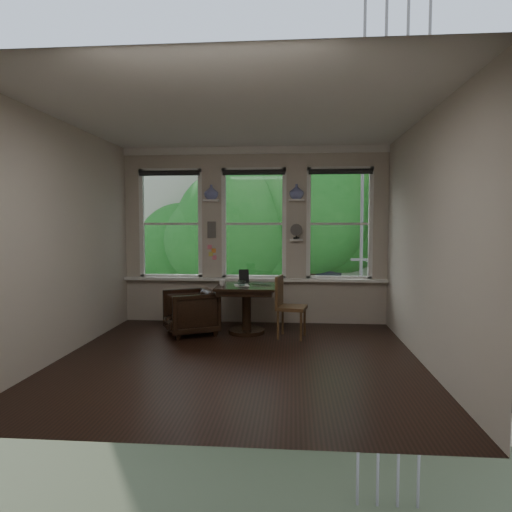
# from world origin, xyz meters

# --- Properties ---
(ground) EXTENTS (4.50, 4.50, 0.00)m
(ground) POSITION_xyz_m (0.00, 0.00, 0.00)
(ground) COLOR black
(ground) RESTS_ON ground
(ceiling) EXTENTS (4.50, 4.50, 0.00)m
(ceiling) POSITION_xyz_m (0.00, 0.00, 3.00)
(ceiling) COLOR silver
(ceiling) RESTS_ON ground
(wall_back) EXTENTS (4.50, 0.00, 4.50)m
(wall_back) POSITION_xyz_m (0.00, 2.25, 1.50)
(wall_back) COLOR #BCAEA0
(wall_back) RESTS_ON ground
(wall_front) EXTENTS (4.50, 0.00, 4.50)m
(wall_front) POSITION_xyz_m (0.00, -2.25, 1.50)
(wall_front) COLOR #BCAEA0
(wall_front) RESTS_ON ground
(wall_left) EXTENTS (0.00, 4.50, 4.50)m
(wall_left) POSITION_xyz_m (-2.25, 0.00, 1.50)
(wall_left) COLOR #BCAEA0
(wall_left) RESTS_ON ground
(wall_right) EXTENTS (0.00, 4.50, 4.50)m
(wall_right) POSITION_xyz_m (2.25, 0.00, 1.50)
(wall_right) COLOR #BCAEA0
(wall_right) RESTS_ON ground
(window_left) EXTENTS (1.10, 0.12, 1.90)m
(window_left) POSITION_xyz_m (-1.45, 2.25, 1.70)
(window_left) COLOR white
(window_left) RESTS_ON ground
(window_center) EXTENTS (1.10, 0.12, 1.90)m
(window_center) POSITION_xyz_m (0.00, 2.25, 1.70)
(window_center) COLOR white
(window_center) RESTS_ON ground
(window_right) EXTENTS (1.10, 0.12, 1.90)m
(window_right) POSITION_xyz_m (1.45, 2.25, 1.70)
(window_right) COLOR white
(window_right) RESTS_ON ground
(shelf_left) EXTENTS (0.26, 0.16, 0.03)m
(shelf_left) POSITION_xyz_m (-0.72, 2.15, 2.10)
(shelf_left) COLOR white
(shelf_left) RESTS_ON ground
(shelf_right) EXTENTS (0.26, 0.16, 0.03)m
(shelf_right) POSITION_xyz_m (0.72, 2.15, 2.10)
(shelf_right) COLOR white
(shelf_right) RESTS_ON ground
(intercom) EXTENTS (0.14, 0.06, 0.28)m
(intercom) POSITION_xyz_m (-0.72, 2.18, 1.60)
(intercom) COLOR #59544F
(intercom) RESTS_ON ground
(sticky_notes) EXTENTS (0.16, 0.01, 0.24)m
(sticky_notes) POSITION_xyz_m (-0.72, 2.19, 1.25)
(sticky_notes) COLOR pink
(sticky_notes) RESTS_ON ground
(desk_fan) EXTENTS (0.20, 0.20, 0.24)m
(desk_fan) POSITION_xyz_m (0.72, 2.13, 1.53)
(desk_fan) COLOR #59544F
(desk_fan) RESTS_ON ground
(vase_left) EXTENTS (0.24, 0.24, 0.25)m
(vase_left) POSITION_xyz_m (-0.72, 2.15, 2.24)
(vase_left) COLOR silver
(vase_left) RESTS_ON shelf_left
(vase_right) EXTENTS (0.24, 0.24, 0.25)m
(vase_right) POSITION_xyz_m (0.72, 2.15, 2.24)
(vase_right) COLOR silver
(vase_right) RESTS_ON shelf_right
(table) EXTENTS (0.90, 0.90, 0.75)m
(table) POSITION_xyz_m (-0.04, 1.39, 0.38)
(table) COLOR black
(table) RESTS_ON ground
(armchair_left) EXTENTS (1.01, 1.00, 0.68)m
(armchair_left) POSITION_xyz_m (-0.89, 1.25, 0.34)
(armchair_left) COLOR black
(armchair_left) RESTS_ON ground
(cushion_red) EXTENTS (0.45, 0.45, 0.06)m
(cushion_red) POSITION_xyz_m (-0.89, 1.25, 0.45)
(cushion_red) COLOR maroon
(cushion_red) RESTS_ON armchair_left
(side_chair_right) EXTENTS (0.49, 0.49, 0.92)m
(side_chair_right) POSITION_xyz_m (0.66, 1.16, 0.46)
(side_chair_right) COLOR #49321A
(side_chair_right) RESTS_ON ground
(laptop) EXTENTS (0.38, 0.31, 0.03)m
(laptop) POSITION_xyz_m (0.16, 1.46, 0.76)
(laptop) COLOR black
(laptop) RESTS_ON table
(mug) EXTENTS (0.11, 0.11, 0.10)m
(mug) POSITION_xyz_m (-0.41, 1.31, 0.80)
(mug) COLOR white
(mug) RESTS_ON table
(drinking_glass) EXTENTS (0.13, 0.13, 0.09)m
(drinking_glass) POSITION_xyz_m (-0.11, 1.27, 0.80)
(drinking_glass) COLOR white
(drinking_glass) RESTS_ON table
(tablet) EXTENTS (0.17, 0.12, 0.22)m
(tablet) POSITION_xyz_m (-0.11, 1.65, 0.86)
(tablet) COLOR black
(tablet) RESTS_ON table
(papers) EXTENTS (0.28, 0.34, 0.00)m
(papers) POSITION_xyz_m (-0.12, 1.38, 0.75)
(papers) COLOR silver
(papers) RESTS_ON table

